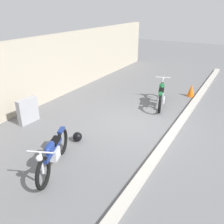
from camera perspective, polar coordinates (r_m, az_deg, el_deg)
ground_plane at (r=8.26m, az=5.40°, el=-2.85°), size 40.00×40.00×0.00m
building_wall at (r=10.10m, az=-16.38°, el=9.28°), size 18.00×0.30×2.61m
curb_strip at (r=7.85m, az=14.27°, el=-4.60°), size 18.00×0.24×0.12m
stone_marker at (r=8.65m, az=-19.24°, el=0.28°), size 0.75×0.25×0.86m
helmet at (r=7.27m, az=-8.16°, el=-5.79°), size 0.28×0.28×0.28m
traffic_cone at (r=11.16m, az=18.16°, el=4.89°), size 0.32×0.32×0.55m
motorcycle_blue at (r=6.08m, az=-13.73°, el=-9.40°), size 1.95×0.98×0.93m
motorcycle_green at (r=9.77m, az=11.53°, el=4.14°), size 2.12×0.85×0.98m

